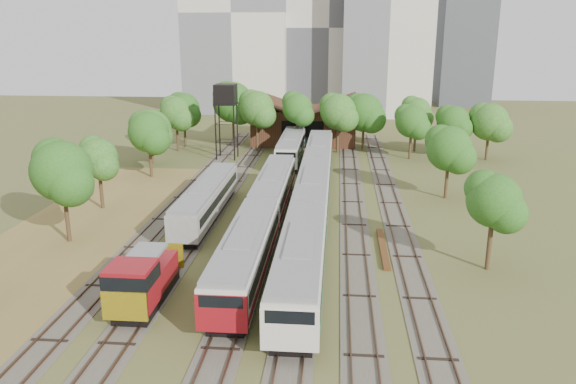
# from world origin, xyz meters

# --- Properties ---
(ground) EXTENTS (240.00, 240.00, 0.00)m
(ground) POSITION_xyz_m (0.00, 0.00, 0.00)
(ground) COLOR #475123
(ground) RESTS_ON ground
(dry_grass_patch) EXTENTS (14.00, 60.00, 0.04)m
(dry_grass_patch) POSITION_xyz_m (-18.00, 8.00, 0.02)
(dry_grass_patch) COLOR brown
(dry_grass_patch) RESTS_ON ground
(tracks) EXTENTS (24.60, 80.00, 0.19)m
(tracks) POSITION_xyz_m (-0.67, 25.00, 0.04)
(tracks) COLOR #4C473D
(tracks) RESTS_ON ground
(railcar_red_set) EXTENTS (3.01, 34.58, 3.72)m
(railcar_red_set) POSITION_xyz_m (-2.00, 13.62, 1.97)
(railcar_red_set) COLOR black
(railcar_red_set) RESTS_ON ground
(railcar_green_set) EXTENTS (3.17, 52.07, 3.92)m
(railcar_green_set) POSITION_xyz_m (2.00, 20.68, 2.07)
(railcar_green_set) COLOR black
(railcar_green_set) RESTS_ON ground
(railcar_rear) EXTENTS (2.92, 16.08, 3.61)m
(railcar_rear) POSITION_xyz_m (-2.00, 43.61, 1.91)
(railcar_rear) COLOR black
(railcar_rear) RESTS_ON ground
(shunter_locomotive) EXTENTS (2.80, 8.10, 3.66)m
(shunter_locomotive) POSITION_xyz_m (-8.00, 0.50, 1.76)
(shunter_locomotive) COLOR black
(shunter_locomotive) RESTS_ON ground
(old_grey_coach) EXTENTS (2.74, 18.00, 3.38)m
(old_grey_coach) POSITION_xyz_m (-8.00, 18.81, 1.85)
(old_grey_coach) COLOR black
(old_grey_coach) RESTS_ON ground
(water_tower) EXTENTS (2.98, 2.98, 10.32)m
(water_tower) POSITION_xyz_m (-11.12, 44.88, 8.69)
(water_tower) COLOR black
(water_tower) RESTS_ON ground
(rail_pile_far) EXTENTS (0.54, 8.64, 0.28)m
(rail_pile_far) POSITION_xyz_m (8.20, 11.91, 0.14)
(rail_pile_far) COLOR #593519
(rail_pile_far) RESTS_ON ground
(maintenance_shed) EXTENTS (16.45, 11.55, 7.58)m
(maintenance_shed) POSITION_xyz_m (-1.00, 57.98, 2.91)
(maintenance_shed) COLOR #382014
(maintenance_shed) RESTS_ON ground
(tree_band_left) EXTENTS (7.54, 65.15, 8.68)m
(tree_band_left) POSITION_xyz_m (-19.63, 21.86, 5.29)
(tree_band_left) COLOR #382616
(tree_band_left) RESTS_ON ground
(tree_band_far) EXTENTS (49.43, 11.52, 9.96)m
(tree_band_far) POSITION_xyz_m (2.20, 50.61, 5.99)
(tree_band_far) COLOR #382616
(tree_band_far) RESTS_ON ground
(tree_band_right) EXTENTS (6.16, 42.31, 7.76)m
(tree_band_right) POSITION_xyz_m (15.38, 29.58, 5.33)
(tree_band_right) COLOR #382616
(tree_band_right) RESTS_ON ground
(tower_left) EXTENTS (22.00, 16.00, 42.00)m
(tower_left) POSITION_xyz_m (-18.00, 95.00, 21.00)
(tower_left) COLOR beige
(tower_left) RESTS_ON ground
(tower_centre) EXTENTS (20.00, 18.00, 36.00)m
(tower_centre) POSITION_xyz_m (2.00, 100.00, 18.00)
(tower_centre) COLOR beige
(tower_centre) RESTS_ON ground
(tower_far_right) EXTENTS (12.00, 12.00, 28.00)m
(tower_far_right) POSITION_xyz_m (34.00, 110.00, 14.00)
(tower_far_right) COLOR #404448
(tower_far_right) RESTS_ON ground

